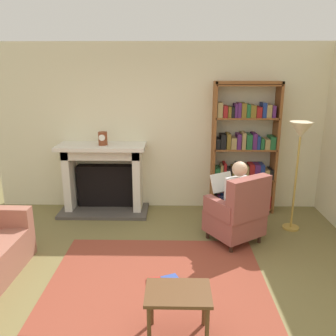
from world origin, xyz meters
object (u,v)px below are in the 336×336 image
at_px(seated_reader, 233,197).
at_px(armchair_reading, 238,213).
at_px(mantel_clock, 103,138).
at_px(side_table, 178,299).
at_px(floor_lamp, 300,140).
at_px(fireplace, 104,176).
at_px(bookshelf, 244,151).

bearing_deg(seated_reader, armchair_reading, 90.00).
bearing_deg(mantel_clock, seated_reader, -25.39).
bearing_deg(side_table, floor_lamp, 52.55).
xyz_separation_m(seated_reader, side_table, (-0.75, -1.87, -0.22)).
relative_size(armchair_reading, seated_reader, 0.85).
bearing_deg(fireplace, floor_lamp, -12.85).
height_order(fireplace, bookshelf, bookshelf).
distance_m(fireplace, mantel_clock, 0.65).
height_order(armchair_reading, floor_lamp, floor_lamp).
bearing_deg(mantel_clock, fireplace, 108.65).
distance_m(fireplace, seated_reader, 2.19).
distance_m(bookshelf, side_table, 3.17).
distance_m(fireplace, side_table, 3.12).
xyz_separation_m(bookshelf, side_table, (-1.08, -2.91, -0.62)).
relative_size(mantel_clock, bookshelf, 0.10).
height_order(bookshelf, floor_lamp, bookshelf).
distance_m(fireplace, floor_lamp, 3.06).
bearing_deg(bookshelf, fireplace, -179.12).
height_order(mantel_clock, armchair_reading, mantel_clock).
bearing_deg(floor_lamp, mantel_clock, 168.93).
bearing_deg(armchair_reading, floor_lamp, 173.32).
distance_m(mantel_clock, seated_reader, 2.21).
bearing_deg(mantel_clock, armchair_reading, -26.96).
bearing_deg(bookshelf, side_table, -110.35).
xyz_separation_m(bookshelf, seated_reader, (-0.33, -1.04, -0.39)).
bearing_deg(fireplace, side_table, -67.43).
xyz_separation_m(fireplace, seated_reader, (1.95, -1.01, 0.02)).
bearing_deg(side_table, bookshelf, 69.65).
bearing_deg(bookshelf, armchair_reading, -103.00).
height_order(mantel_clock, side_table, mantel_clock).
xyz_separation_m(mantel_clock, seated_reader, (1.91, -0.91, -0.62)).
distance_m(mantel_clock, floor_lamp, 2.92).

